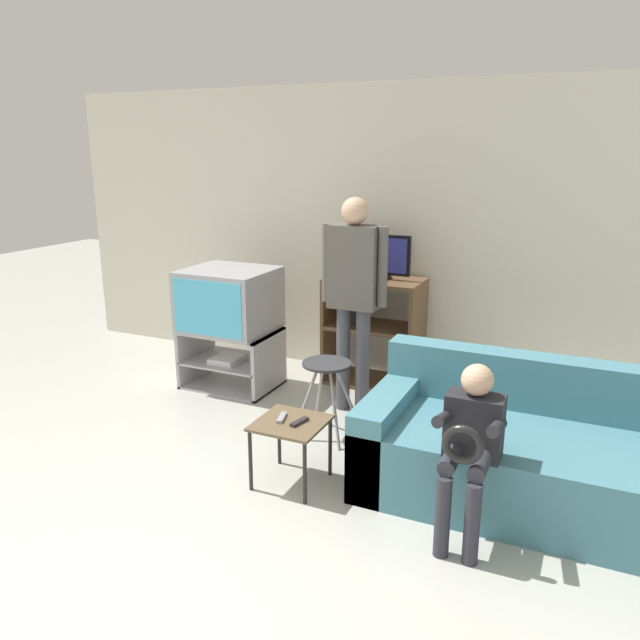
# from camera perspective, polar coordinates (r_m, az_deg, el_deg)

# --- Properties ---
(ground_plane) EXTENTS (18.00, 18.00, 0.00)m
(ground_plane) POSITION_cam_1_polar(r_m,az_deg,el_deg) (3.43, -17.82, -22.08)
(ground_plane) COLOR #B7B7AD
(wall_back) EXTENTS (6.40, 0.06, 2.60)m
(wall_back) POSITION_cam_1_polar(r_m,az_deg,el_deg) (5.72, 4.47, 7.88)
(wall_back) COLOR silver
(wall_back) RESTS_ON ground_plane
(tv_stand) EXTENTS (0.79, 0.57, 0.52)m
(tv_stand) POSITION_cam_1_polar(r_m,az_deg,el_deg) (5.57, -8.10, -3.49)
(tv_stand) COLOR #A8A8AD
(tv_stand) RESTS_ON ground_plane
(television_main) EXTENTS (0.73, 0.67, 0.54)m
(television_main) POSITION_cam_1_polar(r_m,az_deg,el_deg) (5.43, -8.30, 1.82)
(television_main) COLOR #9E9EA3
(television_main) RESTS_ON tv_stand
(media_shelf) EXTENTS (0.83, 0.48, 0.96)m
(media_shelf) POSITION_cam_1_polar(r_m,az_deg,el_deg) (5.54, 4.92, -0.97)
(media_shelf) COLOR brown
(media_shelf) RESTS_ON ground_plane
(television_flat) EXTENTS (0.59, 0.20, 0.38)m
(television_flat) POSITION_cam_1_polar(r_m,az_deg,el_deg) (5.40, 5.22, 5.67)
(television_flat) COLOR black
(television_flat) RESTS_ON media_shelf
(folding_stool) EXTENTS (0.40, 0.42, 0.57)m
(folding_stool) POSITION_cam_1_polar(r_m,az_deg,el_deg) (4.53, 0.62, -5.05)
(folding_stool) COLOR #99999E
(folding_stool) RESTS_ON ground_plane
(snack_table) EXTENTS (0.42, 0.42, 0.42)m
(snack_table) POSITION_cam_1_polar(r_m,az_deg,el_deg) (3.93, -2.68, -10.00)
(snack_table) COLOR brown
(snack_table) RESTS_ON ground_plane
(remote_control_black) EXTENTS (0.07, 0.15, 0.02)m
(remote_control_black) POSITION_cam_1_polar(r_m,az_deg,el_deg) (3.88, -1.90, -9.30)
(remote_control_black) COLOR #232328
(remote_control_black) RESTS_ON snack_table
(remote_control_white) EXTENTS (0.07, 0.15, 0.02)m
(remote_control_white) POSITION_cam_1_polar(r_m,az_deg,el_deg) (3.94, -3.52, -8.90)
(remote_control_white) COLOR gray
(remote_control_white) RESTS_ON snack_table
(couch) EXTENTS (1.92, 0.95, 0.80)m
(couch) POSITION_cam_1_polar(r_m,az_deg,el_deg) (4.00, 18.37, -11.65)
(couch) COLOR teal
(couch) RESTS_ON ground_plane
(person_standing_adult) EXTENTS (0.53, 0.21, 1.70)m
(person_standing_adult) POSITION_cam_1_polar(r_m,az_deg,el_deg) (4.80, 3.12, 3.26)
(person_standing_adult) COLOR #4C4C56
(person_standing_adult) RESTS_ON ground_plane
(person_seated_child) EXTENTS (0.33, 0.43, 0.97)m
(person_seated_child) POSITION_cam_1_polar(r_m,az_deg,el_deg) (3.40, 13.58, -10.53)
(person_seated_child) COLOR #2D2D38
(person_seated_child) RESTS_ON ground_plane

